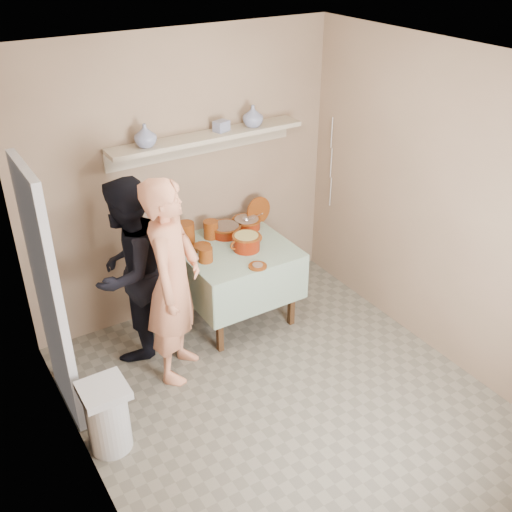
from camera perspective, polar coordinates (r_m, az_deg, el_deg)
ground at (r=4.87m, az=3.25°, el=-14.03°), size 3.50×3.50×0.00m
tile_panel at (r=4.51m, az=-19.12°, el=-3.73°), size 0.06×0.70×2.00m
plate_stack_a at (r=5.42m, az=-6.69°, el=2.11°), size 0.16×0.16×0.21m
plate_stack_b at (r=5.53m, az=-4.32°, el=2.54°), size 0.14×0.14×0.17m
bowl_stack at (r=5.16m, az=-4.84°, el=0.14°), size 0.13×0.13×0.13m
empty_bowl at (r=5.36m, az=-5.14°, el=0.82°), size 0.16×0.16×0.05m
propped_lid at (r=5.79m, az=0.24°, el=4.37°), size 0.27×0.07×0.27m
vase_right at (r=5.44m, az=-0.29°, el=13.19°), size 0.24×0.24×0.19m
vase_left at (r=5.00m, az=-10.51°, el=11.22°), size 0.26×0.26×0.19m
ceramic_box at (r=5.33m, az=-3.32°, el=12.25°), size 0.15×0.13×0.09m
person_cook at (r=4.72m, az=-7.88°, el=-2.45°), size 0.74×0.75×1.75m
person_helper at (r=5.05m, az=-11.99°, el=-1.37°), size 0.99×0.96×1.61m
room_shell at (r=3.93m, az=3.91°, el=3.18°), size 3.04×3.54×2.62m
serving_table at (r=5.46m, az=-2.04°, el=-0.19°), size 0.97×0.97×0.76m
cazuela_meat_a at (r=5.58m, az=-2.90°, el=2.56°), size 0.30×0.30×0.10m
cazuela_meat_b at (r=5.70m, az=-0.91°, el=3.20°), size 0.28×0.28×0.10m
ladle at (r=5.63m, az=-0.89°, el=3.48°), size 0.08×0.26×0.19m
cazuela_rice at (r=5.31m, az=-0.92°, el=1.43°), size 0.33×0.25×0.14m
front_plate at (r=5.08m, az=0.15°, el=-0.95°), size 0.16×0.16×0.03m
wall_shelf at (r=5.31m, az=-4.76°, el=11.09°), size 1.80×0.25×0.21m
trash_bin at (r=4.49m, az=-13.94°, el=-14.64°), size 0.32×0.32×0.56m
electrical_cord at (r=5.98m, az=7.17°, el=8.79°), size 0.01×0.05×0.90m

